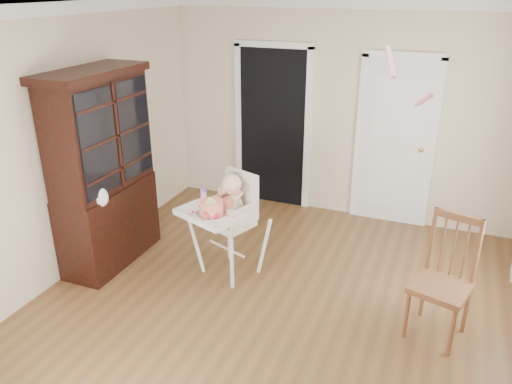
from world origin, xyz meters
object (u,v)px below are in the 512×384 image
at_px(cake, 211,208).
at_px(sippy_cup, 204,194).
at_px(china_cabinet, 103,171).
at_px(dining_chair, 443,283).
at_px(high_chair, 229,213).

bearing_deg(cake, sippy_cup, 130.07).
bearing_deg(china_cabinet, sippy_cup, 13.45).
relative_size(china_cabinet, dining_chair, 1.91).
bearing_deg(cake, high_chair, 71.81).
xyz_separation_m(china_cabinet, dining_chair, (3.42, 0.00, -0.54)).
xyz_separation_m(high_chair, china_cabinet, (-1.33, -0.23, 0.36)).
relative_size(cake, dining_chair, 0.27).
distance_m(sippy_cup, china_cabinet, 1.08).
height_order(high_chair, sippy_cup, high_chair).
relative_size(high_chair, sippy_cup, 6.60).
height_order(china_cabinet, dining_chair, china_cabinet).
bearing_deg(china_cabinet, high_chair, 9.84).
bearing_deg(china_cabinet, cake, -0.35).
bearing_deg(cake, china_cabinet, 179.65).
bearing_deg(dining_chair, china_cabinet, -164.14).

